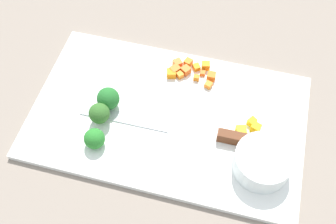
% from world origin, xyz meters
% --- Properties ---
extents(ground_plane, '(4.00, 4.00, 0.00)m').
position_xyz_m(ground_plane, '(0.00, 0.00, 0.00)').
color(ground_plane, gray).
extents(cutting_board, '(0.52, 0.32, 0.01)m').
position_xyz_m(cutting_board, '(0.00, 0.00, 0.01)').
color(cutting_board, white).
rests_on(cutting_board, ground_plane).
extents(prep_bowl, '(0.10, 0.10, 0.04)m').
position_xyz_m(prep_bowl, '(0.19, -0.07, 0.03)').
color(prep_bowl, white).
rests_on(prep_bowl, cutting_board).
extents(chef_knife, '(0.33, 0.03, 0.02)m').
position_xyz_m(chef_knife, '(0.06, -0.03, 0.02)').
color(chef_knife, silver).
rests_on(chef_knife, cutting_board).
extents(carrot_dice_0, '(0.02, 0.02, 0.01)m').
position_xyz_m(carrot_dice_0, '(-0.01, 0.12, 0.02)').
color(carrot_dice_0, orange).
rests_on(carrot_dice_0, cutting_board).
extents(carrot_dice_1, '(0.01, 0.01, 0.01)m').
position_xyz_m(carrot_dice_1, '(0.04, 0.11, 0.02)').
color(carrot_dice_1, orange).
rests_on(carrot_dice_1, cutting_board).
extents(carrot_dice_2, '(0.01, 0.01, 0.01)m').
position_xyz_m(carrot_dice_2, '(0.03, 0.10, 0.02)').
color(carrot_dice_2, orange).
rests_on(carrot_dice_2, cutting_board).
extents(carrot_dice_3, '(0.02, 0.02, 0.01)m').
position_xyz_m(carrot_dice_3, '(-0.01, 0.10, 0.02)').
color(carrot_dice_3, orange).
rests_on(carrot_dice_3, cutting_board).
extents(carrot_dice_4, '(0.02, 0.02, 0.01)m').
position_xyz_m(carrot_dice_4, '(0.03, 0.12, 0.02)').
color(carrot_dice_4, orange).
rests_on(carrot_dice_4, cutting_board).
extents(carrot_dice_5, '(0.02, 0.02, 0.02)m').
position_xyz_m(carrot_dice_5, '(0.06, 0.11, 0.02)').
color(carrot_dice_5, orange).
rests_on(carrot_dice_5, cutting_board).
extents(carrot_dice_6, '(0.02, 0.02, 0.01)m').
position_xyz_m(carrot_dice_6, '(0.06, 0.09, 0.02)').
color(carrot_dice_6, orange).
rests_on(carrot_dice_6, cutting_board).
extents(carrot_dice_7, '(0.02, 0.02, 0.01)m').
position_xyz_m(carrot_dice_7, '(-0.02, 0.09, 0.02)').
color(carrot_dice_7, orange).
rests_on(carrot_dice_7, cutting_board).
extents(carrot_dice_8, '(0.02, 0.02, 0.01)m').
position_xyz_m(carrot_dice_8, '(-0.00, 0.10, 0.02)').
color(carrot_dice_8, orange).
rests_on(carrot_dice_8, cutting_board).
extents(carrot_dice_9, '(0.02, 0.02, 0.02)m').
position_xyz_m(carrot_dice_9, '(0.01, 0.11, 0.02)').
color(carrot_dice_9, orange).
rests_on(carrot_dice_9, cutting_board).
extents(carrot_dice_10, '(0.02, 0.02, 0.02)m').
position_xyz_m(carrot_dice_10, '(0.05, 0.13, 0.02)').
color(carrot_dice_10, orange).
rests_on(carrot_dice_10, cutting_board).
extents(carrot_dice_11, '(0.02, 0.02, 0.01)m').
position_xyz_m(carrot_dice_11, '(0.01, 0.13, 0.02)').
color(carrot_dice_11, orange).
rests_on(carrot_dice_11, cutting_board).
extents(pepper_dice_0, '(0.02, 0.02, 0.01)m').
position_xyz_m(pepper_dice_0, '(0.13, -0.02, 0.02)').
color(pepper_dice_0, yellow).
rests_on(pepper_dice_0, cutting_board).
extents(pepper_dice_1, '(0.02, 0.02, 0.02)m').
position_xyz_m(pepper_dice_1, '(0.17, 0.01, 0.02)').
color(pepper_dice_1, yellow).
rests_on(pepper_dice_1, cutting_board).
extents(pepper_dice_2, '(0.02, 0.02, 0.01)m').
position_xyz_m(pepper_dice_2, '(0.16, 0.02, 0.02)').
color(pepper_dice_2, yellow).
rests_on(pepper_dice_2, cutting_board).
extents(pepper_dice_3, '(0.02, 0.02, 0.02)m').
position_xyz_m(pepper_dice_3, '(0.14, -0.01, 0.02)').
color(pepper_dice_3, yellow).
rests_on(pepper_dice_3, cutting_board).
extents(broccoli_floret_0, '(0.04, 0.04, 0.04)m').
position_xyz_m(broccoli_floret_0, '(-0.11, -0.09, 0.03)').
color(broccoli_floret_0, '#90C262').
rests_on(broccoli_floret_0, cutting_board).
extents(broccoli_floret_1, '(0.04, 0.04, 0.05)m').
position_xyz_m(broccoli_floret_1, '(-0.12, -0.04, 0.04)').
color(broccoli_floret_1, '#8DB567').
rests_on(broccoli_floret_1, cutting_board).
extents(broccoli_floret_2, '(0.04, 0.04, 0.05)m').
position_xyz_m(broccoli_floret_2, '(-0.11, -0.01, 0.04)').
color(broccoli_floret_2, '#84BC63').
rests_on(broccoli_floret_2, cutting_board).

